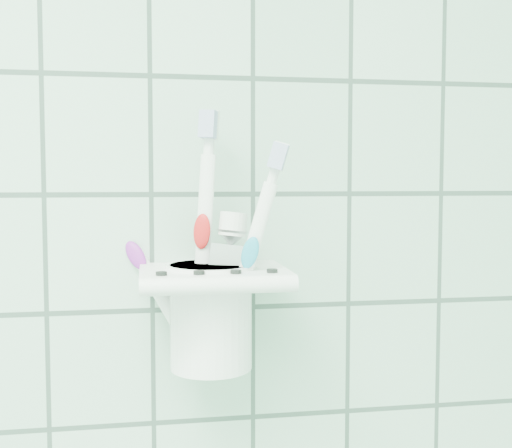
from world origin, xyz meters
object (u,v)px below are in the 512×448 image
(cup, at_px, (211,312))
(toothbrush_pink, at_px, (195,239))
(holder_bracket, at_px, (213,278))
(toothbrush_blue, at_px, (196,234))
(toothpaste_tube, at_px, (219,275))
(toothbrush_orange, at_px, (219,249))

(cup, distance_m, toothbrush_pink, 0.07)
(holder_bracket, height_order, cup, same)
(cup, relative_size, toothbrush_blue, 0.42)
(cup, height_order, toothbrush_pink, toothbrush_pink)
(holder_bracket, height_order, toothpaste_tube, toothpaste_tube)
(toothbrush_pink, bearing_deg, holder_bracket, -26.17)
(holder_bracket, bearing_deg, toothbrush_orange, -69.36)
(toothbrush_blue, xyz_separation_m, toothbrush_orange, (0.02, -0.02, -0.01))
(toothbrush_pink, distance_m, toothpaste_tube, 0.04)
(toothbrush_orange, height_order, toothpaste_tube, toothbrush_orange)
(cup, height_order, toothbrush_orange, toothbrush_orange)
(cup, relative_size, toothbrush_orange, 0.47)
(cup, height_order, toothpaste_tube, toothpaste_tube)
(cup, height_order, toothbrush_blue, toothbrush_blue)
(holder_bracket, distance_m, toothbrush_pink, 0.04)
(cup, xyz_separation_m, toothbrush_pink, (-0.01, 0.01, 0.07))
(toothpaste_tube, bearing_deg, toothbrush_orange, -75.66)
(toothbrush_pink, bearing_deg, toothbrush_blue, -52.32)
(holder_bracket, xyz_separation_m, toothbrush_blue, (-0.01, 0.01, 0.04))
(holder_bracket, height_order, toothbrush_pink, toothbrush_pink)
(toothbrush_blue, height_order, toothbrush_orange, toothbrush_blue)
(toothpaste_tube, bearing_deg, toothbrush_blue, 167.88)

